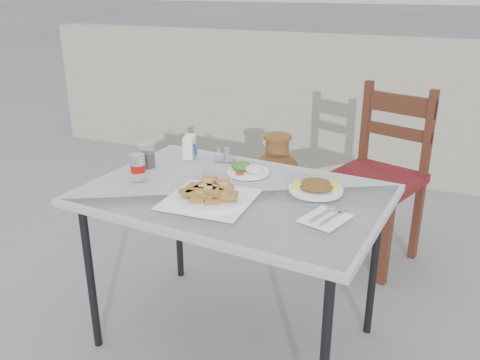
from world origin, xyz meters
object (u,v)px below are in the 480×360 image
at_px(salad_rice_plate, 248,169).
at_px(terracotta_urn, 276,183).
at_px(napkin_holder, 190,147).
at_px(condiment_caddy, 225,156).
at_px(cafe_table, 235,202).
at_px(cola_glass, 147,156).
at_px(soda_can, 138,167).
at_px(salad_chopped_plate, 316,187).
at_px(chair, 379,174).
at_px(pide_plate, 209,193).

xyz_separation_m(salad_rice_plate, terracotta_urn, (-0.23, 1.05, -0.49)).
xyz_separation_m(napkin_holder, condiment_caddy, (0.18, 0.04, -0.03)).
height_order(cafe_table, cola_glass, cola_glass).
xyz_separation_m(salad_rice_plate, soda_can, (-0.42, -0.28, 0.04)).
relative_size(salad_chopped_plate, terracotta_urn, 0.36).
distance_m(chair, terracotta_urn, 0.79).
bearing_deg(pide_plate, chair, 66.96).
relative_size(cola_glass, condiment_caddy, 1.04).
distance_m(pide_plate, condiment_caddy, 0.50).
bearing_deg(condiment_caddy, cola_glass, -142.45).
bearing_deg(napkin_holder, salad_rice_plate, -30.38).
relative_size(cola_glass, napkin_holder, 1.00).
bearing_deg(napkin_holder, pide_plate, -68.95).
height_order(salad_rice_plate, terracotta_urn, salad_rice_plate).
bearing_deg(salad_chopped_plate, cafe_table, -156.52).
bearing_deg(cola_glass, terracotta_urn, 77.61).
relative_size(pide_plate, chair, 0.35).
bearing_deg(terracotta_urn, soda_can, -98.19).
relative_size(pide_plate, salad_chopped_plate, 1.56).
height_order(pide_plate, cola_glass, cola_glass).
bearing_deg(salad_chopped_plate, terracotta_urn, 117.22).
bearing_deg(salad_rice_plate, pide_plate, -93.41).
relative_size(cafe_table, salad_rice_plate, 6.59).
distance_m(salad_rice_plate, chair, 1.01).
xyz_separation_m(pide_plate, soda_can, (-0.40, 0.07, 0.03)).
distance_m(cafe_table, terracotta_urn, 1.37).
distance_m(napkin_holder, terracotta_urn, 1.11).
height_order(chair, terracotta_urn, chair).
distance_m(pide_plate, cola_glass, 0.52).
bearing_deg(napkin_holder, salad_chopped_plate, -30.12).
bearing_deg(salad_rice_plate, salad_chopped_plate, -13.35).
distance_m(salad_rice_plate, soda_can, 0.51).
xyz_separation_m(salad_rice_plate, chair, (0.49, 0.85, -0.25)).
xyz_separation_m(cafe_table, terracotta_urn, (-0.26, 1.28, -0.42)).
relative_size(cola_glass, terracotta_urn, 0.17).
relative_size(cafe_table, soda_can, 11.01).
bearing_deg(cafe_table, terracotta_urn, 101.68).
xyz_separation_m(pide_plate, napkin_holder, (-0.34, 0.44, 0.03)).
height_order(salad_chopped_plate, cola_glass, cola_glass).
distance_m(cola_glass, napkin_holder, 0.23).
height_order(salad_rice_plate, soda_can, soda_can).
height_order(pide_plate, condiment_caddy, pide_plate).
relative_size(cafe_table, salad_chopped_plate, 5.66).
bearing_deg(salad_chopped_plate, napkin_holder, 166.39).
distance_m(salad_rice_plate, terracotta_urn, 1.19).
height_order(salad_chopped_plate, napkin_holder, napkin_holder).
xyz_separation_m(cafe_table, napkin_holder, (-0.40, 0.31, 0.11)).
xyz_separation_m(cafe_table, salad_rice_plate, (-0.04, 0.22, 0.07)).
bearing_deg(salad_chopped_plate, soda_can, -165.88).
relative_size(cafe_table, pide_plate, 3.64).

